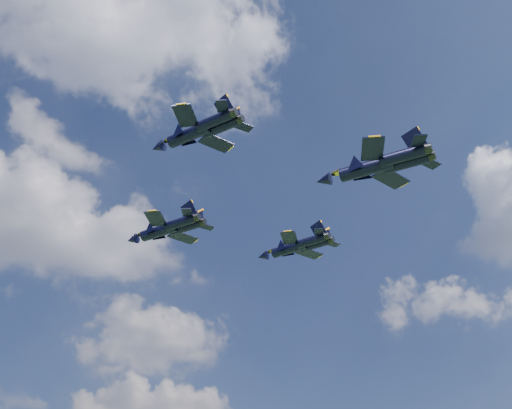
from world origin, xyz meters
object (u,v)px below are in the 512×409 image
object	(u,v)px
jet_lead	(157,232)
jet_left	(187,135)
jet_slot	(362,169)
jet_right	(287,249)

from	to	relation	value
jet_lead	jet_left	world-z (taller)	jet_left
jet_slot	jet_lead	bearing A→B (deg)	88.48
jet_lead	jet_right	xyz separation A→B (m)	(23.16, 1.53, 1.20)
jet_lead	jet_slot	distance (m)	35.63
jet_lead	jet_slot	size ratio (longest dim) A/B	0.92
jet_lead	jet_slot	xyz separation A→B (m)	(24.48, -25.89, 0.44)
jet_lead	jet_left	bearing A→B (deg)	-133.27
jet_left	jet_slot	distance (m)	25.11
jet_left	jet_right	bearing A→B (deg)	8.08
jet_right	jet_left	bearing A→B (deg)	-171.22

